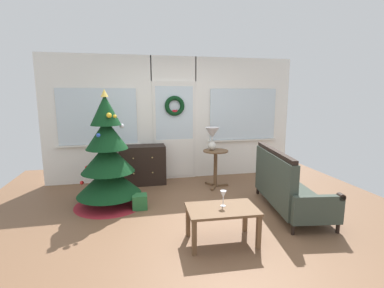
{
  "coord_description": "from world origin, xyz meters",
  "views": [
    {
      "loc": [
        -0.9,
        -3.77,
        1.78
      ],
      "look_at": [
        0.05,
        0.55,
        1.0
      ],
      "focal_mm": 26.32,
      "sensor_mm": 36.0,
      "label": 1
    }
  ],
  "objects_px": {
    "table_lamp": "(212,135)",
    "christmas_tree": "(108,163)",
    "coffee_table": "(222,213)",
    "side_table": "(215,161)",
    "dresser_cabinet": "(143,165)",
    "wine_glass": "(223,195)",
    "gift_box": "(140,202)",
    "settee_sofa": "(285,187)"
  },
  "relations": [
    {
      "from": "wine_glass",
      "to": "gift_box",
      "type": "distance_m",
      "value": 1.61
    },
    {
      "from": "coffee_table",
      "to": "wine_glass",
      "type": "distance_m",
      "value": 0.22
    },
    {
      "from": "side_table",
      "to": "table_lamp",
      "type": "xyz_separation_m",
      "value": [
        -0.06,
        0.04,
        0.5
      ]
    },
    {
      "from": "settee_sofa",
      "to": "coffee_table",
      "type": "relative_size",
      "value": 2.0
    },
    {
      "from": "wine_glass",
      "to": "table_lamp",
      "type": "bearing_deg",
      "value": 77.42
    },
    {
      "from": "side_table",
      "to": "table_lamp",
      "type": "height_order",
      "value": "table_lamp"
    },
    {
      "from": "dresser_cabinet",
      "to": "gift_box",
      "type": "xyz_separation_m",
      "value": [
        -0.11,
        -1.28,
        -0.28
      ]
    },
    {
      "from": "dresser_cabinet",
      "to": "wine_glass",
      "type": "relative_size",
      "value": 4.62
    },
    {
      "from": "side_table",
      "to": "wine_glass",
      "type": "distance_m",
      "value": 2.05
    },
    {
      "from": "christmas_tree",
      "to": "dresser_cabinet",
      "type": "relative_size",
      "value": 2.07
    },
    {
      "from": "dresser_cabinet",
      "to": "coffee_table",
      "type": "bearing_deg",
      "value": -71.79
    },
    {
      "from": "christmas_tree",
      "to": "table_lamp",
      "type": "height_order",
      "value": "christmas_tree"
    },
    {
      "from": "wine_glass",
      "to": "gift_box",
      "type": "xyz_separation_m",
      "value": [
        -0.97,
        1.19,
        -0.47
      ]
    },
    {
      "from": "gift_box",
      "to": "wine_glass",
      "type": "bearing_deg",
      "value": -50.92
    },
    {
      "from": "dresser_cabinet",
      "to": "table_lamp",
      "type": "relative_size",
      "value": 2.05
    },
    {
      "from": "settee_sofa",
      "to": "wine_glass",
      "type": "bearing_deg",
      "value": -152.01
    },
    {
      "from": "wine_glass",
      "to": "side_table",
      "type": "bearing_deg",
      "value": 75.54
    },
    {
      "from": "dresser_cabinet",
      "to": "gift_box",
      "type": "distance_m",
      "value": 1.31
    },
    {
      "from": "table_lamp",
      "to": "coffee_table",
      "type": "xyz_separation_m",
      "value": [
        -0.48,
        -2.07,
        -0.64
      ]
    },
    {
      "from": "gift_box",
      "to": "dresser_cabinet",
      "type": "bearing_deg",
      "value": 85.14
    },
    {
      "from": "wine_glass",
      "to": "dresser_cabinet",
      "type": "bearing_deg",
      "value": 109.2
    },
    {
      "from": "coffee_table",
      "to": "side_table",
      "type": "bearing_deg",
      "value": 75.13
    },
    {
      "from": "christmas_tree",
      "to": "settee_sofa",
      "type": "relative_size",
      "value": 1.08
    },
    {
      "from": "side_table",
      "to": "coffee_table",
      "type": "height_order",
      "value": "side_table"
    },
    {
      "from": "table_lamp",
      "to": "coffee_table",
      "type": "height_order",
      "value": "table_lamp"
    },
    {
      "from": "table_lamp",
      "to": "gift_box",
      "type": "distance_m",
      "value": 1.87
    },
    {
      "from": "table_lamp",
      "to": "coffee_table",
      "type": "distance_m",
      "value": 2.22
    },
    {
      "from": "table_lamp",
      "to": "christmas_tree",
      "type": "bearing_deg",
      "value": -163.75
    },
    {
      "from": "table_lamp",
      "to": "dresser_cabinet",
      "type": "bearing_deg",
      "value": 160.93
    },
    {
      "from": "settee_sofa",
      "to": "gift_box",
      "type": "height_order",
      "value": "settee_sofa"
    },
    {
      "from": "side_table",
      "to": "gift_box",
      "type": "height_order",
      "value": "side_table"
    },
    {
      "from": "coffee_table",
      "to": "wine_glass",
      "type": "bearing_deg",
      "value": 61.68
    },
    {
      "from": "settee_sofa",
      "to": "wine_glass",
      "type": "height_order",
      "value": "settee_sofa"
    },
    {
      "from": "christmas_tree",
      "to": "wine_glass",
      "type": "relative_size",
      "value": 9.55
    },
    {
      "from": "side_table",
      "to": "coffee_table",
      "type": "relative_size",
      "value": 0.84
    },
    {
      "from": "settee_sofa",
      "to": "side_table",
      "type": "bearing_deg",
      "value": 118.36
    },
    {
      "from": "table_lamp",
      "to": "gift_box",
      "type": "relative_size",
      "value": 1.92
    },
    {
      "from": "dresser_cabinet",
      "to": "wine_glass",
      "type": "height_order",
      "value": "dresser_cabinet"
    },
    {
      "from": "coffee_table",
      "to": "dresser_cabinet",
      "type": "bearing_deg",
      "value": 108.21
    },
    {
      "from": "table_lamp",
      "to": "gift_box",
      "type": "xyz_separation_m",
      "value": [
        -1.42,
        -0.83,
        -0.89
      ]
    },
    {
      "from": "christmas_tree",
      "to": "gift_box",
      "type": "height_order",
      "value": "christmas_tree"
    },
    {
      "from": "settee_sofa",
      "to": "coffee_table",
      "type": "bearing_deg",
      "value": -150.65
    }
  ]
}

